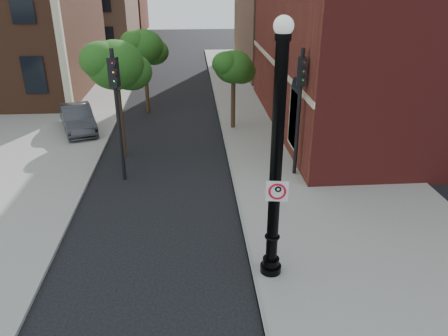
{
  "coord_description": "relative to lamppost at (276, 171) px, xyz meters",
  "views": [
    {
      "loc": [
        0.41,
        -9.46,
        8.1
      ],
      "look_at": [
        1.28,
        2.0,
        2.9
      ],
      "focal_mm": 35.0,
      "sensor_mm": 36.0,
      "label": 1
    }
  ],
  "objects": [
    {
      "name": "sidewalk_left",
      "position": [
        -11.55,
        17.25,
        -3.27
      ],
      "size": [
        10.0,
        50.0,
        0.12
      ],
      "primitive_type": "cube",
      "color": "gray",
      "rests_on": "ground"
    },
    {
      "name": "street_tree_a",
      "position": [
        -5.41,
        9.46,
        0.94
      ],
      "size": [
        3.0,
        2.71,
        5.41
      ],
      "color": "#312213",
      "rests_on": "ground"
    },
    {
      "name": "no_parking_sign",
      "position": [
        0.03,
        -0.18,
        -0.49
      ],
      "size": [
        0.59,
        0.13,
        0.59
      ],
      "rotation": [
        0.0,
        0.0,
        -0.14
      ],
      "color": "white",
      "rests_on": "ground"
    },
    {
      "name": "sidewalk_right",
      "position": [
        3.45,
        9.25,
        -3.27
      ],
      "size": [
        8.0,
        60.0,
        0.12
      ],
      "primitive_type": "cube",
      "color": "gray",
      "rests_on": "ground"
    },
    {
      "name": "street_tree_c",
      "position": [
        0.15,
        12.94,
        0.08
      ],
      "size": [
        2.4,
        2.17,
        4.33
      ],
      "color": "#312213",
      "rests_on": "ground"
    },
    {
      "name": "utility_pole",
      "position": [
        2.25,
        6.71,
        -0.9
      ],
      "size": [
        0.1,
        0.1,
        4.85
      ],
      "primitive_type": "cylinder",
      "color": "#999999",
      "rests_on": "ground"
    },
    {
      "name": "curb_edge",
      "position": [
        -0.5,
        9.25,
        -3.26
      ],
      "size": [
        0.1,
        60.0,
        0.14
      ],
      "primitive_type": "cube",
      "color": "gray",
      "rests_on": "ground"
    },
    {
      "name": "lamppost",
      "position": [
        0.0,
        0.0,
        0.0
      ],
      "size": [
        0.61,
        0.61,
        7.21
      ],
      "color": "black",
      "rests_on": "ground"
    },
    {
      "name": "parked_car",
      "position": [
        -8.41,
        13.18,
        -2.6
      ],
      "size": [
        2.94,
        4.65,
        1.45
      ],
      "primitive_type": "imported",
      "rotation": [
        0.0,
        0.0,
        0.35
      ],
      "color": "#2F2F35",
      "rests_on": "ground"
    },
    {
      "name": "ground",
      "position": [
        -2.55,
        -0.75,
        -3.33
      ],
      "size": [
        120.0,
        120.0,
        0.0
      ],
      "primitive_type": "plane",
      "color": "black",
      "rests_on": "ground"
    },
    {
      "name": "traffic_signal_right",
      "position": [
        2.2,
        6.62,
        0.32
      ],
      "size": [
        0.4,
        0.47,
        5.41
      ],
      "rotation": [
        0.0,
        0.0,
        -0.21
      ],
      "color": "black",
      "rests_on": "ground"
    },
    {
      "name": "street_tree_b",
      "position": [
        -4.84,
        16.54,
        0.62
      ],
      "size": [
        2.78,
        2.51,
        5.01
      ],
      "color": "#312213",
      "rests_on": "ground"
    },
    {
      "name": "traffic_signal_left",
      "position": [
        -5.09,
        6.82,
        0.35
      ],
      "size": [
        0.42,
        0.48,
        5.46
      ],
      "rotation": [
        0.0,
        0.0,
        -0.31
      ],
      "color": "black",
      "rests_on": "ground"
    }
  ]
}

